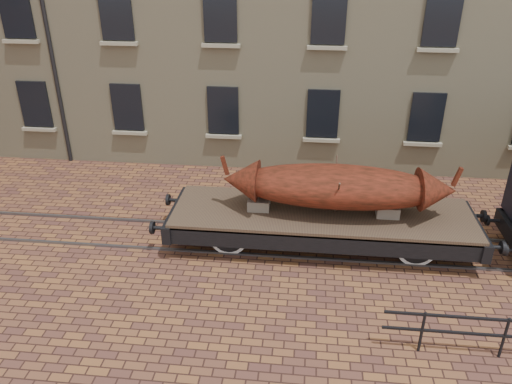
# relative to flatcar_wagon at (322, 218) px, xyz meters

# --- Properties ---
(ground) EXTENTS (90.00, 90.00, 0.00)m
(ground) POSITION_rel_flatcar_wagon_xyz_m (-0.99, -0.00, -0.85)
(ground) COLOR #532F28
(rail_track) EXTENTS (30.00, 1.52, 0.06)m
(rail_track) POSITION_rel_flatcar_wagon_xyz_m (-0.99, -0.00, -0.82)
(rail_track) COLOR #59595E
(rail_track) RESTS_ON ground
(flatcar_wagon) EXTENTS (9.04, 2.45, 1.36)m
(flatcar_wagon) POSITION_rel_flatcar_wagon_xyz_m (0.00, 0.00, 0.00)
(flatcar_wagon) COLOR #4E3C2A
(flatcar_wagon) RESTS_ON ground
(iron_boat) EXTENTS (6.13, 1.79, 1.49)m
(iron_boat) POSITION_rel_flatcar_wagon_xyz_m (0.34, -0.00, 0.99)
(iron_boat) COLOR maroon
(iron_boat) RESTS_ON flatcar_wagon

